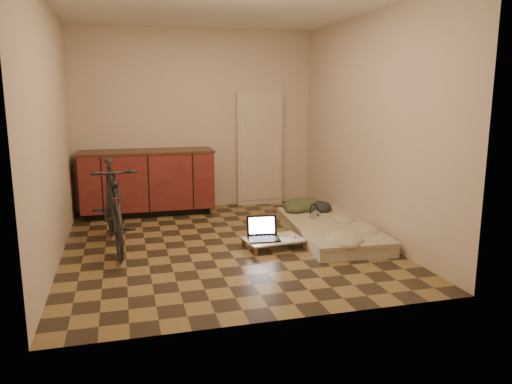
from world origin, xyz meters
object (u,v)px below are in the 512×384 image
object	(u,v)px
futon	(330,229)
lap_desk	(273,240)
laptop	(263,234)
bicycle	(113,201)

from	to	relation	value
futon	lap_desk	distance (m)	0.84
lap_desk	laptop	bearing A→B (deg)	158.02
futon	laptop	distance (m)	0.94
bicycle	laptop	xyz separation A→B (m)	(1.59, -0.40, -0.38)
bicycle	laptop	size ratio (longest dim) A/B	4.49
bicycle	lap_desk	xyz separation A→B (m)	(1.70, -0.43, -0.45)
lap_desk	laptop	size ratio (longest dim) A/B	1.85
lap_desk	laptop	xyz separation A→B (m)	(-0.11, 0.03, 0.06)
bicycle	lap_desk	world-z (taller)	bicycle
bicycle	laptop	bearing A→B (deg)	-19.63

